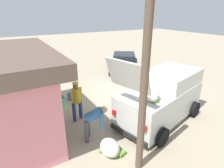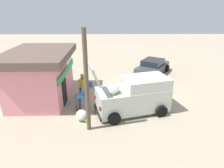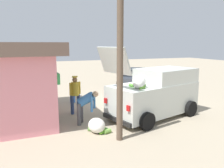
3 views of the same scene
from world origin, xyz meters
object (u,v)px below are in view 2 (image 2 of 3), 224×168
(parked_sedan, at_px, (152,67))
(unloaded_banana_pile, at_px, (82,115))
(paint_bucket, at_px, (91,84))
(vendor_standing, at_px, (83,85))
(customer_bending, at_px, (81,97))
(storefront_bar, at_px, (41,74))
(delivery_van, at_px, (135,95))

(parked_sedan, relative_size, unloaded_banana_pile, 5.35)
(paint_bucket, bearing_deg, parked_sedan, -60.46)
(parked_sedan, xyz_separation_m, paint_bucket, (-2.96, 5.22, -0.42))
(vendor_standing, relative_size, unloaded_banana_pile, 2.09)
(parked_sedan, height_order, unloaded_banana_pile, parked_sedan)
(unloaded_banana_pile, bearing_deg, paint_bucket, -1.18)
(customer_bending, height_order, paint_bucket, customer_bending)
(unloaded_banana_pile, bearing_deg, customer_bending, 8.32)
(vendor_standing, distance_m, customer_bending, 1.51)
(storefront_bar, height_order, unloaded_banana_pile, storefront_bar)
(customer_bending, distance_m, paint_bucket, 3.53)
(parked_sedan, bearing_deg, customer_bending, 139.70)
(delivery_van, bearing_deg, unloaded_banana_pile, 105.20)
(unloaded_banana_pile, bearing_deg, parked_sedan, -35.84)
(storefront_bar, bearing_deg, unloaded_banana_pile, -133.28)
(storefront_bar, bearing_deg, paint_bucket, -59.05)
(customer_bending, bearing_deg, delivery_van, -92.79)
(delivery_van, distance_m, parked_sedan, 7.01)
(delivery_van, height_order, vendor_standing, delivery_van)
(parked_sedan, distance_m, customer_bending, 8.42)
(paint_bucket, bearing_deg, vendor_standing, 171.54)
(storefront_bar, xyz_separation_m, customer_bending, (-1.72, -2.68, -0.80))
(customer_bending, height_order, unloaded_banana_pile, customer_bending)
(delivery_van, bearing_deg, storefront_bar, 71.83)
(delivery_van, height_order, parked_sedan, delivery_van)
(customer_bending, bearing_deg, unloaded_banana_pile, -171.68)
(parked_sedan, relative_size, vendor_standing, 2.56)
(storefront_bar, distance_m, unloaded_banana_pile, 4.11)
(delivery_van, xyz_separation_m, paint_bucket, (3.61, 2.79, -0.81))
(delivery_van, bearing_deg, vendor_standing, 61.79)
(vendor_standing, height_order, paint_bucket, vendor_standing)
(vendor_standing, bearing_deg, storefront_bar, 85.25)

